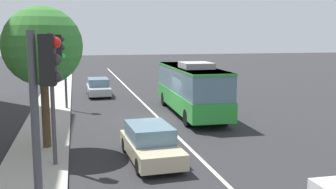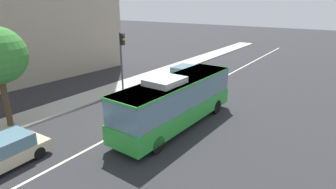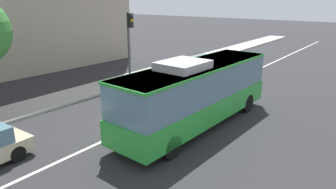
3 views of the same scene
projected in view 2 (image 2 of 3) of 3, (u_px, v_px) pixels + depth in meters
ground_plane at (139, 122)px, 18.13m from camera, size 160.00×160.00×0.00m
sidewalk_kerb at (76, 102)px, 21.66m from camera, size 80.00×2.56×0.14m
lane_centre_line at (139, 122)px, 18.12m from camera, size 76.00×0.16×0.01m
transit_bus at (176, 99)px, 17.04m from camera, size 10.08×2.82×3.46m
sedan_beige at (0, 154)px, 12.94m from camera, size 4.58×2.01×1.46m
sedan_silver at (182, 73)px, 27.67m from camera, size 4.53×1.87×1.46m
traffic_light_near_corner at (122, 52)px, 23.27m from camera, size 0.34×0.62×5.20m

